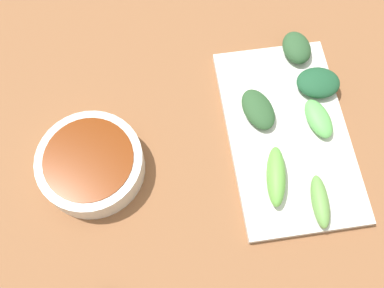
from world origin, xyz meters
TOP-DOWN VIEW (x-y plane):
  - tabletop at (0.00, 0.00)m, footprint 2.10×2.10m
  - sauce_bowl at (-0.17, -0.03)m, footprint 0.14×0.14m
  - serving_plate at (0.10, -0.02)m, footprint 0.17×0.28m
  - broccoli_leafy_0 at (0.14, 0.11)m, footprint 0.04×0.06m
  - broccoli_stalk_1 at (0.14, -0.01)m, footprint 0.04×0.07m
  - broccoli_leafy_2 at (0.06, 0.02)m, footprint 0.06×0.07m
  - broccoli_leafy_3 at (0.16, 0.05)m, footprint 0.07×0.06m
  - broccoli_stalk_4 at (0.06, -0.08)m, footprint 0.04×0.09m
  - broccoli_stalk_5 at (0.11, -0.12)m, footprint 0.03×0.07m

SIDE VIEW (x-z plane):
  - tabletop at x=0.00m, z-range 0.00..0.02m
  - serving_plate at x=0.10m, z-range 0.02..0.03m
  - broccoli_stalk_1 at x=0.14m, z-range 0.03..0.05m
  - broccoli_stalk_5 at x=0.11m, z-range 0.03..0.05m
  - sauce_bowl at x=-0.17m, z-range 0.02..0.06m
  - broccoli_leafy_2 at x=0.06m, z-range 0.03..0.05m
  - broccoli_leafy_3 at x=0.16m, z-range 0.03..0.05m
  - broccoli_leafy_0 at x=0.14m, z-range 0.03..0.06m
  - broccoli_stalk_4 at x=0.06m, z-range 0.03..0.06m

